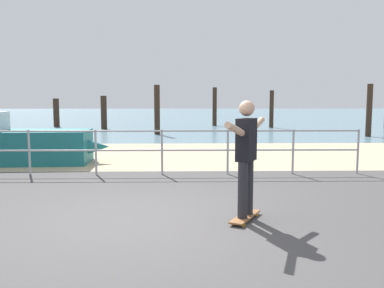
% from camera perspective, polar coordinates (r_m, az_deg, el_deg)
% --- Properties ---
extents(ground_plane, '(24.00, 10.00, 0.04)m').
position_cam_1_polar(ground_plane, '(5.14, -7.61, -13.85)').
color(ground_plane, '#474444').
rests_on(ground_plane, ground).
extents(beach_strip, '(24.00, 6.00, 0.04)m').
position_cam_1_polar(beach_strip, '(12.93, -3.68, -1.50)').
color(beach_strip, tan).
rests_on(beach_strip, ground).
extents(sea_surface, '(72.00, 50.00, 0.04)m').
position_cam_1_polar(sea_surface, '(40.84, -1.99, 3.91)').
color(sea_surface, slate).
rests_on(sea_surface, ground).
extents(railing_fence, '(12.07, 0.05, 1.05)m').
position_cam_1_polar(railing_fence, '(9.66, -13.07, -0.18)').
color(railing_fence, '#9EA0A5').
rests_on(railing_fence, ground).
extents(sailboat, '(4.99, 1.59, 5.74)m').
position_cam_1_polar(sailboat, '(12.08, -23.56, -0.07)').
color(sailboat, '#19666B').
rests_on(sailboat, ground).
extents(skateboard, '(0.55, 0.80, 0.08)m').
position_cam_1_polar(skateboard, '(6.11, 7.31, -9.87)').
color(skateboard, brown).
rests_on(skateboard, ground).
extents(skateboarder, '(0.76, 1.32, 1.65)m').
position_cam_1_polar(skateboarder, '(5.92, 7.44, -1.01)').
color(skateboarder, '#26262B').
rests_on(skateboarder, skateboard).
extents(groyne_post_0, '(0.35, 0.35, 1.71)m').
position_cam_1_polar(groyne_post_0, '(26.30, -18.12, 4.09)').
color(groyne_post_0, '#332319').
rests_on(groyne_post_0, ground).
extents(groyne_post_1, '(0.33, 0.33, 1.87)m').
position_cam_1_polar(groyne_post_1, '(23.77, -12.00, 4.24)').
color(groyne_post_1, '#332319').
rests_on(groyne_post_1, ground).
extents(groyne_post_2, '(0.27, 0.27, 2.37)m').
position_cam_1_polar(groyne_post_2, '(19.90, -4.82, 4.69)').
color(groyne_post_2, '#332319').
rests_on(groyne_post_2, ground).
extents(groyne_post_3, '(0.27, 0.27, 2.39)m').
position_cam_1_polar(groyne_post_3, '(25.85, 3.12, 5.12)').
color(groyne_post_3, '#332319').
rests_on(groyne_post_3, ground).
extents(groyne_post_4, '(0.24, 0.24, 2.18)m').
position_cam_1_polar(groyne_post_4, '(24.67, 10.86, 4.71)').
color(groyne_post_4, '#332319').
rests_on(groyne_post_4, ground).
extents(groyne_post_5, '(0.25, 0.25, 2.38)m').
position_cam_1_polar(groyne_post_5, '(20.27, 23.13, 4.24)').
color(groyne_post_5, '#332319').
rests_on(groyne_post_5, ground).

